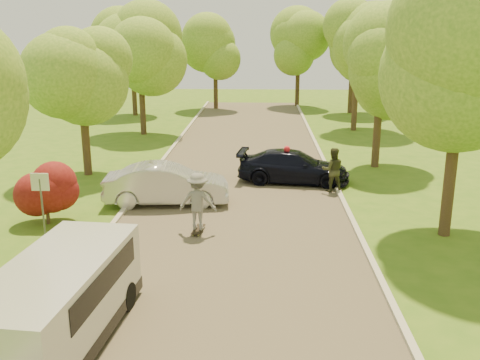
% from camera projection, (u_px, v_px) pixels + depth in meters
% --- Properties ---
extents(ground, '(100.00, 100.00, 0.00)m').
position_uv_depth(ground, '(221.00, 308.00, 12.62)').
color(ground, '#3B6418').
rests_on(ground, ground).
extents(road, '(8.00, 60.00, 0.01)m').
position_uv_depth(road, '(237.00, 203.00, 20.32)').
color(road, '#4C4438').
rests_on(road, ground).
extents(curb_left, '(0.18, 60.00, 0.12)m').
position_uv_depth(curb_left, '(131.00, 200.00, 20.46)').
color(curb_left, '#B2AD9E').
rests_on(curb_left, ground).
extents(curb_right, '(0.18, 60.00, 0.12)m').
position_uv_depth(curb_right, '(344.00, 203.00, 20.15)').
color(curb_right, '#B2AD9E').
rests_on(curb_right, ground).
extents(street_sign, '(0.55, 0.06, 2.17)m').
position_uv_depth(street_sign, '(41.00, 193.00, 16.28)').
color(street_sign, '#59595E').
rests_on(street_sign, ground).
extents(red_shrub, '(1.70, 1.70, 1.95)m').
position_uv_depth(red_shrub, '(46.00, 193.00, 17.87)').
color(red_shrub, '#382619').
rests_on(red_shrub, ground).
extents(tree_l_midb, '(4.30, 4.20, 6.62)m').
position_uv_depth(tree_l_midb, '(85.00, 73.00, 23.21)').
color(tree_l_midb, '#382619').
rests_on(tree_l_midb, ground).
extents(tree_l_far, '(4.92, 4.80, 7.79)m').
position_uv_depth(tree_l_far, '(143.00, 46.00, 32.59)').
color(tree_l_far, '#382619').
rests_on(tree_l_far, ground).
extents(tree_r_mida, '(5.13, 5.00, 7.95)m').
position_uv_depth(tree_r_mida, '(471.00, 58.00, 15.68)').
color(tree_r_mida, '#382619').
rests_on(tree_r_mida, ground).
extents(tree_r_midb, '(4.51, 4.40, 7.01)m').
position_uv_depth(tree_r_midb, '(386.00, 64.00, 24.53)').
color(tree_r_midb, '#382619').
rests_on(tree_r_midb, ground).
extents(tree_r_far, '(5.33, 5.20, 8.34)m').
position_uv_depth(tree_r_far, '(362.00, 39.00, 33.88)').
color(tree_r_far, '#382619').
rests_on(tree_r_far, ground).
extents(tree_bg_a, '(5.12, 5.00, 7.72)m').
position_uv_depth(tree_bg_a, '(135.00, 45.00, 40.43)').
color(tree_bg_a, '#382619').
rests_on(tree_bg_a, ground).
extents(tree_bg_b, '(5.12, 5.00, 7.95)m').
position_uv_depth(tree_bg_b, '(356.00, 42.00, 41.62)').
color(tree_bg_b, '#382619').
rests_on(tree_bg_b, ground).
extents(tree_bg_c, '(4.92, 4.80, 7.33)m').
position_uv_depth(tree_bg_c, '(218.00, 48.00, 44.12)').
color(tree_bg_c, '#382619').
rests_on(tree_bg_c, ground).
extents(tree_bg_d, '(5.12, 5.00, 7.72)m').
position_uv_depth(tree_bg_d, '(301.00, 44.00, 45.69)').
color(tree_bg_d, '#382619').
rests_on(tree_bg_d, ground).
extents(minivan, '(2.37, 5.07, 1.83)m').
position_uv_depth(minivan, '(59.00, 302.00, 10.92)').
color(minivan, silver).
rests_on(minivan, ground).
extents(silver_sedan, '(4.76, 2.02, 1.53)m').
position_uv_depth(silver_sedan, '(167.00, 184.00, 20.08)').
color(silver_sedan, '#B6B6BB').
rests_on(silver_sedan, ground).
extents(dark_sedan, '(4.98, 2.53, 1.39)m').
position_uv_depth(dark_sedan, '(293.00, 167.00, 23.00)').
color(dark_sedan, black).
rests_on(dark_sedan, ground).
extents(longboard, '(0.38, 0.98, 0.11)m').
position_uv_depth(longboard, '(198.00, 229.00, 17.34)').
color(longboard, black).
rests_on(longboard, ground).
extents(skateboarder, '(1.28, 0.83, 1.87)m').
position_uv_depth(skateboarder, '(198.00, 201.00, 17.08)').
color(skateboarder, slate).
rests_on(skateboarder, longboard).
extents(person_striped, '(0.69, 0.58, 1.61)m').
position_uv_depth(person_striped, '(287.00, 164.00, 22.99)').
color(person_striped, red).
rests_on(person_striped, ground).
extents(person_olive, '(0.89, 0.69, 1.82)m').
position_uv_depth(person_olive, '(333.00, 170.00, 21.58)').
color(person_olive, '#32341F').
rests_on(person_olive, ground).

